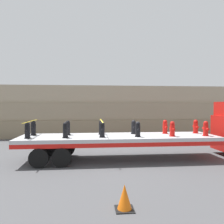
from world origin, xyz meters
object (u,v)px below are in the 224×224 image
(fire_hydrant_black_far_1, at_px, (68,128))
(fire_hydrant_red_near_4, at_px, (172,129))
(fire_hydrant_red_far_4, at_px, (165,127))
(fire_hydrant_black_far_2, at_px, (101,128))
(fire_hydrant_red_far_5, at_px, (196,127))
(fire_hydrant_black_far_3, at_px, (134,127))
(traffic_cone, at_px, (125,197))
(fire_hydrant_black_near_1, at_px, (65,130))
(flatbed_trailer, at_px, (108,140))
(fire_hydrant_black_near_0, at_px, (27,131))
(fire_hydrant_black_far_0, at_px, (33,128))
(fire_hydrant_red_near_5, at_px, (206,129))
(fire_hydrant_black_near_3, at_px, (138,129))
(fire_hydrant_black_near_2, at_px, (102,130))

(fire_hydrant_black_far_1, distance_m, fire_hydrant_red_near_4, 5.38)
(fire_hydrant_red_far_4, bearing_deg, fire_hydrant_black_far_1, 180.00)
(fire_hydrant_black_far_2, height_order, fire_hydrant_red_far_5, same)
(fire_hydrant_black_far_3, distance_m, traffic_cone, 6.22)
(fire_hydrant_black_near_1, distance_m, traffic_cone, 5.43)
(flatbed_trailer, bearing_deg, fire_hydrant_black_near_0, -172.08)
(fire_hydrant_black_far_0, xyz_separation_m, fire_hydrant_black_near_1, (1.76, -1.07, 0.00))
(fire_hydrant_black_far_3, distance_m, fire_hydrant_red_far_5, 3.52)
(flatbed_trailer, distance_m, fire_hydrant_black_far_3, 1.62)
(fire_hydrant_black_far_1, height_order, fire_hydrant_red_far_4, same)
(flatbed_trailer, relative_size, fire_hydrant_black_far_0, 13.17)
(fire_hydrant_black_far_0, height_order, fire_hydrant_red_far_5, same)
(flatbed_trailer, height_order, fire_hydrant_black_near_1, fire_hydrant_black_near_1)
(fire_hydrant_red_near_4, bearing_deg, fire_hydrant_red_near_5, 0.00)
(fire_hydrant_black_far_1, relative_size, fire_hydrant_black_near_3, 1.00)
(fire_hydrant_black_far_3, distance_m, fire_hydrant_red_near_5, 3.68)
(fire_hydrant_black_near_0, bearing_deg, fire_hydrant_red_near_4, 0.00)
(fire_hydrant_black_near_2, bearing_deg, fire_hydrant_red_near_5, 0.00)
(fire_hydrant_black_far_1, bearing_deg, fire_hydrant_red_near_5, -8.68)
(flatbed_trailer, bearing_deg, fire_hydrant_black_near_1, -165.65)
(fire_hydrant_black_near_1, height_order, fire_hydrant_black_far_3, same)
(fire_hydrant_red_far_5, xyz_separation_m, traffic_cone, (-4.94, -5.92, -1.27))
(fire_hydrant_black_near_0, height_order, fire_hydrant_black_near_2, same)
(fire_hydrant_black_near_3, bearing_deg, fire_hydrant_black_near_2, 180.00)
(fire_hydrant_black_far_2, bearing_deg, fire_hydrant_red_far_5, 0.00)
(fire_hydrant_black_far_2, xyz_separation_m, fire_hydrant_red_near_5, (5.27, -1.07, 0.00))
(fire_hydrant_red_far_4, xyz_separation_m, fire_hydrant_red_far_5, (1.76, 0.00, 0.00))
(fire_hydrant_black_far_1, xyz_separation_m, fire_hydrant_red_near_5, (7.03, -1.07, 0.00))
(fire_hydrant_black_far_1, height_order, fire_hydrant_black_far_3, same)
(fire_hydrant_black_near_0, height_order, fire_hydrant_red_near_4, same)
(fire_hydrant_black_far_0, bearing_deg, fire_hydrant_red_far_4, 0.00)
(fire_hydrant_black_far_3, xyz_separation_m, fire_hydrant_red_near_4, (1.76, -1.07, 0.00))
(traffic_cone, bearing_deg, fire_hydrant_red_far_4, 61.77)
(fire_hydrant_black_near_2, bearing_deg, fire_hydrant_black_near_1, 180.00)
(flatbed_trailer, height_order, fire_hydrant_red_far_5, fire_hydrant_red_far_5)
(fire_hydrant_black_near_1, height_order, fire_hydrant_black_near_3, same)
(fire_hydrant_black_far_2, relative_size, fire_hydrant_red_far_4, 1.00)
(fire_hydrant_black_near_3, relative_size, fire_hydrant_red_near_5, 1.00)
(fire_hydrant_black_far_0, distance_m, fire_hydrant_red_far_4, 7.03)
(fire_hydrant_black_near_1, bearing_deg, fire_hydrant_red_near_5, 0.00)
(traffic_cone, bearing_deg, fire_hydrant_black_far_0, 123.07)
(fire_hydrant_red_near_5, bearing_deg, fire_hydrant_red_far_4, 148.60)
(fire_hydrant_black_far_1, distance_m, fire_hydrant_red_far_4, 5.27)
(fire_hydrant_black_far_0, bearing_deg, traffic_cone, -56.93)
(fire_hydrant_black_far_2, xyz_separation_m, fire_hydrant_black_near_3, (1.76, -1.07, 0.00))
(flatbed_trailer, relative_size, fire_hydrant_black_near_1, 13.17)
(fire_hydrant_black_far_2, relative_size, fire_hydrant_black_far_3, 1.00)
(fire_hydrant_black_near_1, xyz_separation_m, fire_hydrant_black_near_3, (3.52, 0.00, 0.00))
(fire_hydrant_black_near_3, relative_size, fire_hydrant_red_far_5, 1.00)
(fire_hydrant_black_near_0, relative_size, fire_hydrant_black_near_3, 1.00)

